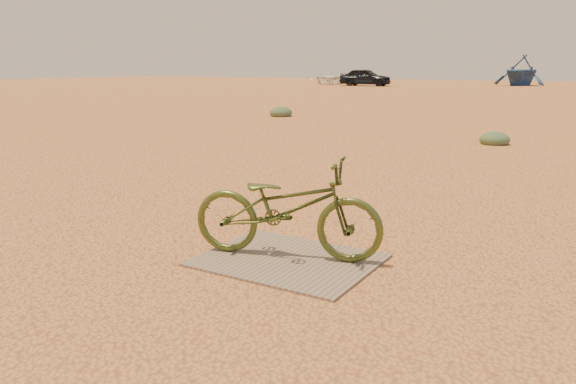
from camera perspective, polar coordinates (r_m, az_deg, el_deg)
The scene contains 8 objects.
ground at distance 5.00m, azimuth -1.01°, elevation -6.61°, with size 120.00×120.00×0.00m, color #DB8B4A.
plywood_board at distance 4.89m, azimuth 0.00°, elevation -6.91°, with size 1.47×1.17×0.02m, color #846D58.
bicycle at distance 4.83m, azimuth -0.10°, elevation -1.62°, with size 0.58×1.66×0.87m, color #41501E.
car at distance 46.36m, azimuth 7.87°, elevation 11.48°, with size 1.63×4.06×1.38m, color black.
boat_near_left at distance 50.89m, azimuth 4.10°, elevation 11.46°, with size 3.44×4.82×1.00m, color white.
boat_far_left at distance 50.33m, azimuth 22.63°, elevation 11.37°, with size 4.10×4.75×2.50m, color navy.
kale_a at distance 12.85m, azimuth 20.22°, elevation 4.59°, with size 0.63×0.63×0.35m, color #516945.
kale_c at distance 18.71m, azimuth -0.72°, elevation 7.70°, with size 0.75×0.75×0.41m, color #516945.
Camera 1 is at (2.51, -3.99, 1.66)m, focal length 35.00 mm.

